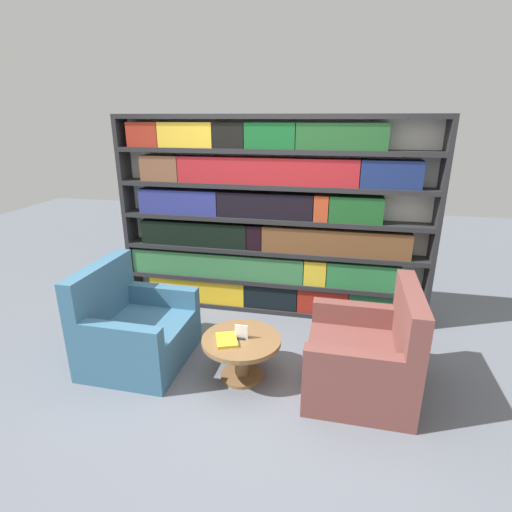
{
  "coord_description": "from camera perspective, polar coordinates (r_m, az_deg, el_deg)",
  "views": [
    {
      "loc": [
        0.73,
        -2.72,
        2.16
      ],
      "look_at": [
        -0.01,
        0.74,
        0.92
      ],
      "focal_mm": 28.0,
      "sensor_mm": 36.0,
      "label": 1
    }
  ],
  "objects": [
    {
      "name": "ground_plane",
      "position": [
        3.54,
        -2.47,
        -18.2
      ],
      "size": [
        14.0,
        14.0,
        0.0
      ],
      "primitive_type": "plane",
      "color": "slate"
    },
    {
      "name": "bookshelf",
      "position": [
        4.43,
        1.59,
        5.03
      ],
      "size": [
        3.44,
        0.3,
        2.18
      ],
      "color": "silver",
      "rests_on": "ground_plane"
    },
    {
      "name": "armchair_left",
      "position": [
        3.89,
        -17.0,
        -10.18
      ],
      "size": [
        0.85,
        0.93,
        0.92
      ],
      "rotation": [
        0.0,
        0.0,
        1.56
      ],
      "color": "#386684",
      "rests_on": "ground_plane"
    },
    {
      "name": "armchair_right",
      "position": [
        3.48,
        15.39,
        -13.82
      ],
      "size": [
        0.85,
        0.93,
        0.92
      ],
      "rotation": [
        0.0,
        0.0,
        -1.58
      ],
      "color": "brown",
      "rests_on": "ground_plane"
    },
    {
      "name": "coffee_table",
      "position": [
        3.51,
        -2.08,
        -13.15
      ],
      "size": [
        0.68,
        0.68,
        0.38
      ],
      "color": "brown",
      "rests_on": "ground_plane"
    },
    {
      "name": "table_sign",
      "position": [
        3.43,
        -2.11,
        -10.92
      ],
      "size": [
        0.11,
        0.06,
        0.12
      ],
      "color": "black",
      "rests_on": "coffee_table"
    },
    {
      "name": "stray_book",
      "position": [
        3.41,
        -4.21,
        -11.87
      ],
      "size": [
        0.24,
        0.28,
        0.03
      ],
      "color": "gold",
      "rests_on": "coffee_table"
    }
  ]
}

